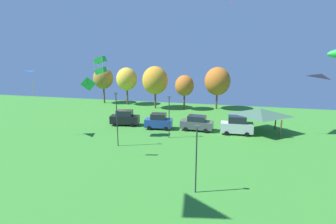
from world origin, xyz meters
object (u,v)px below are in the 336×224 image
(kite_flying_1, at_px, (330,89))
(kite_flying_5, at_px, (100,65))
(park_pavilion, at_px, (260,112))
(light_post_0, at_px, (196,155))
(treeline_tree_0, at_px, (103,78))
(kite_flying_3, at_px, (88,84))
(parked_car_third_from_left, at_px, (197,123))
(light_post_2, at_px, (117,116))
(treeline_tree_1, at_px, (127,79))
(parked_car_second_from_left, at_px, (159,121))
(parked_car_rightmost_in_row, at_px, (237,125))
(treeline_tree_3, at_px, (185,86))
(parked_car_leftmost, at_px, (125,118))
(light_post_1, at_px, (169,114))
(treeline_tree_4, at_px, (217,81))
(treeline_tree_2, at_px, (155,80))
(kite_flying_7, at_px, (37,76))

(kite_flying_1, bearing_deg, kite_flying_5, -170.62)
(kite_flying_1, height_order, park_pavilion, kite_flying_1)
(light_post_0, height_order, treeline_tree_0, treeline_tree_0)
(kite_flying_3, bearing_deg, parked_car_third_from_left, 52.56)
(light_post_2, distance_m, treeline_tree_1, 26.17)
(kite_flying_3, relative_size, parked_car_second_from_left, 0.36)
(kite_flying_5, height_order, parked_car_rightmost_in_row, kite_flying_5)
(kite_flying_3, relative_size, treeline_tree_3, 0.22)
(park_pavilion, height_order, treeline_tree_0, treeline_tree_0)
(parked_car_leftmost, height_order, treeline_tree_1, treeline_tree_1)
(light_post_1, distance_m, light_post_2, 7.20)
(parked_car_rightmost_in_row, distance_m, treeline_tree_1, 28.72)
(kite_flying_5, bearing_deg, light_post_2, -39.81)
(light_post_1, height_order, treeline_tree_3, treeline_tree_3)
(parked_car_rightmost_in_row, xyz_separation_m, treeline_tree_4, (-3.72, 16.33, 4.38))
(parked_car_second_from_left, relative_size, parked_car_third_from_left, 0.87)
(treeline_tree_3, bearing_deg, parked_car_leftmost, -118.13)
(kite_flying_3, xyz_separation_m, treeline_tree_4, (12.02, 28.80, -2.64))
(treeline_tree_0, distance_m, treeline_tree_2, 13.10)
(parked_car_third_from_left, height_order, park_pavilion, park_pavilion)
(kite_flying_5, xyz_separation_m, light_post_1, (8.72, 1.92, -6.52))
(kite_flying_3, xyz_separation_m, kite_flying_5, (-2.04, 6.83, 1.52))
(kite_flying_5, relative_size, light_post_2, 0.35)
(kite_flying_3, bearing_deg, parked_car_leftmost, 97.06)
(kite_flying_3, bearing_deg, park_pavilion, 36.87)
(kite_flying_1, relative_size, parked_car_second_from_left, 0.91)
(treeline_tree_2, bearing_deg, treeline_tree_0, 168.56)
(kite_flying_3, bearing_deg, parked_car_second_from_left, 71.59)
(treeline_tree_1, bearing_deg, treeline_tree_2, -18.04)
(light_post_1, height_order, treeline_tree_1, treeline_tree_1)
(parked_car_second_from_left, xyz_separation_m, treeline_tree_3, (1.50, 14.27, 3.68))
(parked_car_third_from_left, relative_size, parked_car_rightmost_in_row, 1.08)
(treeline_tree_0, bearing_deg, kite_flying_3, -65.61)
(kite_flying_3, distance_m, parked_car_third_from_left, 17.88)
(parked_car_rightmost_in_row, relative_size, light_post_2, 0.66)
(light_post_0, distance_m, treeline_tree_3, 32.10)
(light_post_0, xyz_separation_m, light_post_1, (-5.40, 13.38, -0.04))
(kite_flying_1, xyz_separation_m, treeline_tree_2, (-27.09, 14.94, -1.25))
(treeline_tree_2, bearing_deg, parked_car_third_from_left, -52.65)
(parked_car_leftmost, height_order, treeline_tree_4, treeline_tree_4)
(parked_car_second_from_left, relative_size, park_pavilion, 0.63)
(light_post_2, bearing_deg, light_post_1, 39.46)
(parked_car_second_from_left, distance_m, treeline_tree_3, 14.82)
(kite_flying_7, bearing_deg, kite_flying_5, 7.49)
(light_post_0, distance_m, treeline_tree_1, 38.81)
(kite_flying_3, relative_size, park_pavilion, 0.23)
(park_pavilion, distance_m, treeline_tree_0, 35.51)
(treeline_tree_1, distance_m, treeline_tree_4, 19.48)
(light_post_2, height_order, treeline_tree_0, treeline_tree_0)
(light_post_0, height_order, treeline_tree_1, treeline_tree_1)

